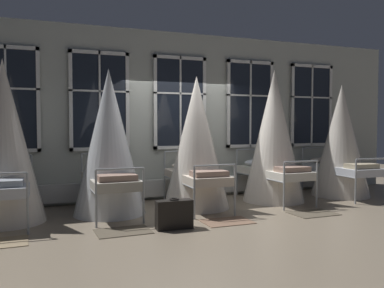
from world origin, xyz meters
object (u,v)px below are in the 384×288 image
object	(u,v)px
cot_fifth	(341,142)
cot_third	(196,144)
suitcase_dark	(174,214)
cot_first	(4,144)
cot_second	(109,144)
cot_fourth	(274,138)

from	to	relation	value
cot_fifth	cot_third	bearing A→B (deg)	92.54
cot_fifth	suitcase_dark	xyz separation A→B (m)	(-4.40, -1.43, -0.98)
cot_first	cot_fifth	xyz separation A→B (m)	(6.84, 0.08, -0.08)
cot_third	cot_second	bearing A→B (deg)	89.86
cot_fourth	cot_third	bearing A→B (deg)	90.98
cot_first	cot_fourth	size ratio (longest dim) A/B	0.97
cot_third	cot_fifth	size ratio (longest dim) A/B	1.01
cot_first	suitcase_dark	size ratio (longest dim) A/B	4.70
cot_second	cot_fourth	bearing A→B (deg)	-90.39
cot_second	suitcase_dark	xyz separation A→B (m)	(0.75, -1.39, -1.02)
cot_third	suitcase_dark	bearing A→B (deg)	147.45
cot_second	cot_fourth	size ratio (longest dim) A/B	0.94
cot_first	cot_fifth	world-z (taller)	cot_first
cot_fourth	suitcase_dark	xyz separation A→B (m)	(-2.66, -1.44, -1.10)
cot_second	suitcase_dark	size ratio (longest dim) A/B	4.57
cot_first	cot_fourth	distance (m)	5.10
cot_second	cot_fifth	bearing A→B (deg)	-90.75
cot_second	cot_fifth	size ratio (longest dim) A/B	1.04
cot_second	cot_fourth	world-z (taller)	cot_fourth
cot_fourth	suitcase_dark	world-z (taller)	cot_fourth
cot_first	cot_second	world-z (taller)	cot_first
cot_third	cot_fourth	size ratio (longest dim) A/B	0.92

